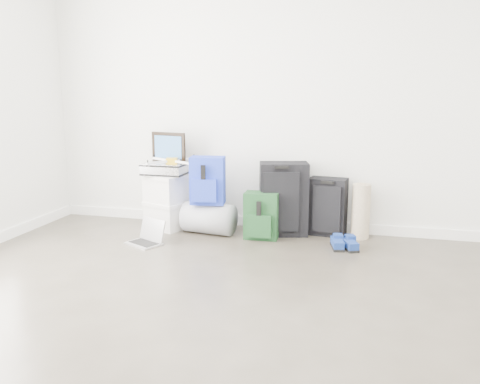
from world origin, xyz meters
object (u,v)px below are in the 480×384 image
(boxes_stack, at_px, (166,201))
(briefcase, at_px, (165,169))
(large_suitcase, at_px, (283,199))
(carry_on, at_px, (327,207))
(duffel_bag, at_px, (209,218))
(laptop, at_px, (147,238))

(boxes_stack, xyz_separation_m, briefcase, (-0.00, 0.00, 0.33))
(large_suitcase, xyz_separation_m, carry_on, (0.42, 0.10, -0.07))
(duffel_bag, xyz_separation_m, carry_on, (1.13, 0.24, 0.13))
(boxes_stack, height_order, laptop, boxes_stack)
(carry_on, distance_m, laptop, 1.73)
(duffel_bag, relative_size, laptop, 1.31)
(large_suitcase, bearing_deg, laptop, -167.75)
(boxes_stack, distance_m, large_suitcase, 1.19)
(large_suitcase, xyz_separation_m, laptop, (-1.16, -0.60, -0.30))
(laptop, bearing_deg, boxes_stack, 119.55)
(boxes_stack, xyz_separation_m, large_suitcase, (1.18, 0.07, 0.07))
(duffel_bag, bearing_deg, boxes_stack, 179.81)
(large_suitcase, distance_m, carry_on, 0.43)
(briefcase, xyz_separation_m, large_suitcase, (1.18, 0.07, -0.26))
(briefcase, distance_m, duffel_bag, 0.66)
(boxes_stack, xyz_separation_m, carry_on, (1.60, 0.17, 0.00))
(boxes_stack, relative_size, laptop, 1.47)
(boxes_stack, relative_size, duffel_bag, 1.12)
(briefcase, relative_size, duffel_bag, 0.83)
(boxes_stack, height_order, large_suitcase, large_suitcase)
(boxes_stack, bearing_deg, carry_on, 27.14)
(briefcase, height_order, laptop, briefcase)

